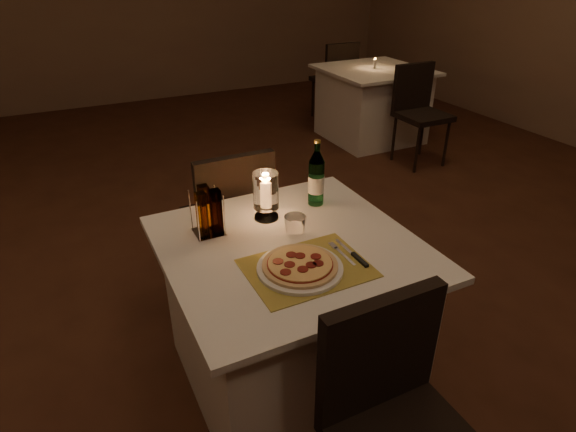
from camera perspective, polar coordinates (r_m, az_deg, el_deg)
name	(u,v)px	position (r m, az deg, el deg)	size (l,w,h in m)	color
floor	(273,338)	(2.61, -1.80, -14.24)	(8.00, 10.00, 0.02)	#492517
main_table	(290,315)	(2.16, 0.24, -11.63)	(1.00, 1.00, 0.74)	white
chair_near	(395,408)	(1.61, 12.52, -21.37)	(0.42, 0.42, 0.90)	black
chair_far	(231,211)	(2.61, -6.79, 0.57)	(0.42, 0.42, 0.90)	black
placemat	(307,268)	(1.80, 2.27, -6.18)	(0.45, 0.34, 0.00)	#A9953A
plate	(300,268)	(1.78, 1.42, -6.19)	(0.32, 0.32, 0.01)	white
pizza	(300,264)	(1.77, 1.43, -5.76)	(0.28, 0.28, 0.02)	#D8B77F
fork	(340,252)	(1.89, 6.20, -4.26)	(0.02, 0.18, 0.00)	silver
knife	(356,257)	(1.87, 8.11, -4.82)	(0.02, 0.22, 0.01)	black
tumbler	(295,226)	(1.98, 0.83, -1.20)	(0.09, 0.09, 0.09)	white
water_bottle	(316,179)	(2.20, 3.37, 4.41)	(0.07, 0.07, 0.31)	#509661
hurricane_candle	(266,192)	(2.08, -2.65, 2.85)	(0.11, 0.11, 0.22)	white
cruet_caddy	(208,213)	(1.99, -9.47, 0.31)	(0.12, 0.12, 0.21)	white
neighbor_table_right	(372,104)	(5.29, 9.87, 12.96)	(1.00, 1.00, 0.74)	white
neighbor_chair_ra	(418,104)	(4.70, 15.16, 12.67)	(0.42, 0.42, 0.90)	black
neighbor_chair_rb	(337,74)	(5.82, 5.82, 16.43)	(0.42, 0.42, 0.90)	black
neighbor_candle_right	(375,64)	(5.19, 10.27, 17.36)	(0.03, 0.03, 0.11)	white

